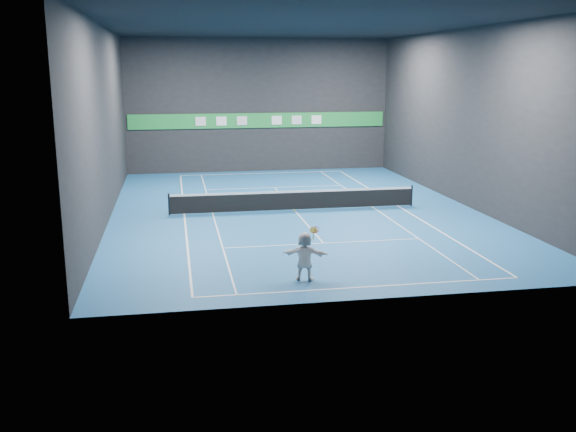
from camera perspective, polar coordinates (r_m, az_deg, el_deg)
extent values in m
plane|color=#1A5894|center=(32.32, 0.57, 0.52)|extent=(26.00, 26.00, 0.00)
plane|color=black|center=(31.63, 0.61, 16.66)|extent=(26.00, 26.00, 0.00)
cube|color=black|center=(44.47, -2.59, 9.78)|extent=(18.00, 0.10, 9.00)
cube|color=black|center=(19.11, 7.92, 5.45)|extent=(18.00, 0.10, 9.00)
cube|color=black|center=(31.26, -16.01, 7.95)|extent=(0.10, 26.00, 9.00)
cube|color=black|center=(34.49, 15.61, 8.40)|extent=(0.10, 26.00, 9.00)
cube|color=white|center=(21.18, 6.61, -6.30)|extent=(10.98, 0.08, 0.01)
cube|color=white|center=(43.85, -2.34, 3.82)|extent=(10.98, 0.08, 0.01)
cube|color=white|center=(31.78, -9.20, 0.15)|extent=(0.08, 23.78, 0.01)
cube|color=white|center=(33.75, 9.76, 0.88)|extent=(0.08, 23.78, 0.01)
cube|color=white|center=(31.83, -6.72, 0.24)|extent=(0.06, 23.78, 0.01)
cube|color=white|center=(33.31, 7.53, 0.79)|extent=(0.06, 23.78, 0.01)
cube|color=white|center=(26.24, 3.18, -2.43)|extent=(8.23, 0.06, 0.01)
cube|color=white|center=(38.50, -1.21, 2.55)|extent=(8.23, 0.06, 0.01)
cube|color=white|center=(32.32, 0.57, 0.53)|extent=(0.06, 12.80, 0.01)
imported|color=white|center=(21.51, 1.49, -3.60)|extent=(1.62, 0.96, 1.66)
sphere|color=#DEF228|center=(21.06, 0.58, 0.50)|extent=(0.06, 0.06, 0.06)
cylinder|color=black|center=(31.66, -10.52, 1.03)|extent=(0.10, 0.10, 1.07)
cylinder|color=black|center=(33.90, 10.93, 1.80)|extent=(0.10, 0.10, 1.07)
cube|color=black|center=(32.22, 0.57, 1.34)|extent=(12.40, 0.03, 0.86)
cube|color=white|center=(32.13, 0.57, 2.18)|extent=(12.40, 0.04, 0.10)
cube|color=green|center=(44.47, -2.57, 8.48)|extent=(17.64, 0.06, 1.00)
cube|color=white|center=(44.06, -7.77, 8.34)|extent=(0.70, 0.04, 0.60)
cube|color=white|center=(44.14, -5.94, 8.40)|extent=(0.70, 0.04, 0.60)
cube|color=silver|center=(44.27, -4.11, 8.44)|extent=(0.70, 0.04, 0.60)
cube|color=white|center=(44.59, -1.01, 8.51)|extent=(0.70, 0.04, 0.60)
cube|color=silver|center=(44.83, 0.78, 8.53)|extent=(0.70, 0.04, 0.60)
cube|color=white|center=(45.12, 2.54, 8.55)|extent=(0.70, 0.04, 0.60)
torus|color=red|center=(21.39, 2.40, -1.24)|extent=(0.38, 0.33, 0.27)
cylinder|color=#C7D44B|center=(21.38, 2.29, -1.26)|extent=(0.38, 0.28, 0.26)
cylinder|color=red|center=(21.40, 2.39, -1.34)|extent=(0.06, 0.09, 0.18)
cylinder|color=yellow|center=(21.42, 2.26, -1.90)|extent=(0.08, 0.18, 0.24)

